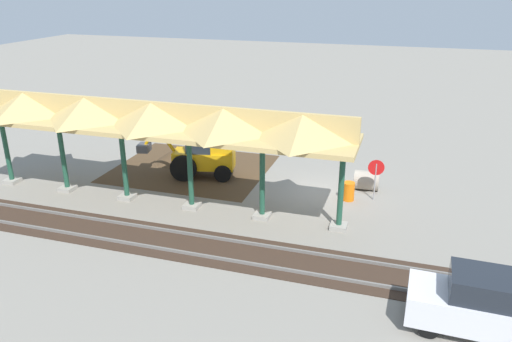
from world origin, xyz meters
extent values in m
plane|color=gray|center=(0.00, 0.00, 0.00)|extent=(120.00, 120.00, 0.00)
cube|color=#4C3823|center=(7.60, -1.14, 0.00)|extent=(8.34, 7.00, 0.01)
cube|color=#9E998E|center=(-1.33, 3.55, 0.10)|extent=(0.70, 0.70, 0.20)
cylinder|color=#1E4C38|center=(-1.33, 3.55, 1.80)|extent=(0.24, 0.24, 3.60)
cube|color=#9E998E|center=(2.06, 3.55, 0.10)|extent=(0.70, 0.70, 0.20)
cylinder|color=#1E4C38|center=(2.06, 3.55, 1.80)|extent=(0.24, 0.24, 3.60)
cube|color=#9E998E|center=(5.46, 3.55, 0.10)|extent=(0.70, 0.70, 0.20)
cylinder|color=#1E4C38|center=(5.46, 3.55, 1.80)|extent=(0.24, 0.24, 3.60)
cube|color=#9E998E|center=(8.85, 3.55, 0.10)|extent=(0.70, 0.70, 0.20)
cylinder|color=#1E4C38|center=(8.85, 3.55, 1.80)|extent=(0.24, 0.24, 3.60)
cube|color=#9E998E|center=(12.25, 3.55, 0.10)|extent=(0.70, 0.70, 0.20)
cylinder|color=#1E4C38|center=(12.25, 3.55, 1.80)|extent=(0.24, 0.24, 3.60)
cube|color=#9E998E|center=(15.64, 3.55, 0.10)|extent=(0.70, 0.70, 0.20)
cylinder|color=#1E4C38|center=(15.64, 3.55, 1.80)|extent=(0.24, 0.24, 3.60)
cube|color=tan|center=(7.16, 3.55, 3.70)|extent=(18.17, 3.20, 0.20)
cube|color=tan|center=(7.16, 3.55, 4.35)|extent=(18.17, 0.20, 1.10)
pyramid|color=tan|center=(0.37, 3.55, 4.35)|extent=(3.06, 3.20, 1.10)
pyramid|color=tan|center=(3.76, 3.55, 4.35)|extent=(3.06, 3.20, 1.10)
pyramid|color=tan|center=(7.16, 3.55, 4.35)|extent=(3.06, 3.20, 1.10)
pyramid|color=tan|center=(10.55, 3.55, 4.35)|extent=(3.06, 3.20, 1.10)
pyramid|color=tan|center=(13.95, 3.55, 4.35)|extent=(3.06, 3.20, 1.10)
cube|color=slate|center=(0.00, 6.05, 0.07)|extent=(60.00, 0.08, 0.15)
cube|color=slate|center=(0.00, 7.49, 0.07)|extent=(60.00, 0.08, 0.15)
cube|color=#38281E|center=(0.00, 6.77, 0.01)|extent=(60.00, 2.58, 0.03)
cylinder|color=gray|center=(-2.48, 0.10, 0.92)|extent=(0.06, 0.06, 1.83)
cylinder|color=red|center=(-2.48, 0.10, 1.64)|extent=(0.76, 0.14, 0.76)
cube|color=orange|center=(6.43, -0.27, 0.97)|extent=(3.40, 1.96, 0.90)
cube|color=#1E262D|center=(6.63, -0.22, 2.12)|extent=(1.52, 1.42, 1.40)
cube|color=orange|center=(5.43, -0.49, 1.67)|extent=(1.36, 1.31, 0.50)
cylinder|color=black|center=(7.53, -0.76, 0.70)|extent=(1.43, 0.59, 1.40)
cylinder|color=black|center=(7.22, 0.64, 0.70)|extent=(1.43, 0.59, 1.40)
cylinder|color=black|center=(5.51, -1.14, 0.45)|extent=(0.94, 0.49, 0.90)
cylinder|color=black|center=(5.23, 0.13, 0.45)|extent=(0.94, 0.49, 0.90)
cylinder|color=orange|center=(8.45, 0.17, 2.08)|extent=(1.08, 0.40, 1.41)
cylinder|color=orange|center=(9.23, 0.35, 2.13)|extent=(0.85, 0.33, 1.29)
cube|color=#47474C|center=(9.57, 0.42, 1.53)|extent=(0.76, 0.91, 0.40)
cone|color=#4C3823|center=(8.77, -2.02, 0.00)|extent=(5.43, 5.43, 1.79)
cylinder|color=#9E9384|center=(-2.00, -1.09, 0.48)|extent=(1.25, 1.01, 0.96)
cylinder|color=black|center=(-1.40, -1.06, 0.48)|extent=(0.05, 0.62, 0.62)
cube|color=silver|center=(-6.31, 8.94, 0.77)|extent=(4.25, 1.87, 0.95)
cube|color=#1E232B|center=(-6.52, 8.94, 1.61)|extent=(2.39, 1.61, 0.73)
cylinder|color=black|center=(-4.90, 9.63, 0.30)|extent=(0.61, 0.22, 0.60)
cylinder|color=black|center=(-4.95, 8.16, 0.30)|extent=(0.61, 0.22, 0.60)
cylinder|color=orange|center=(-1.32, 0.50, 0.45)|extent=(0.56, 0.56, 0.90)
camera|label=1|loc=(-3.65, 22.61, 9.92)|focal=35.00mm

